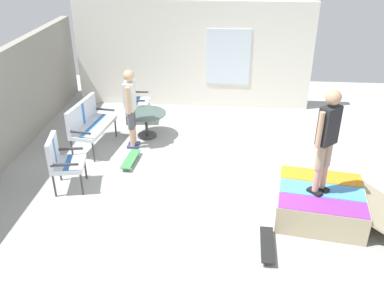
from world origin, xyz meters
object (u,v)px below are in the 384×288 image
(patio_chair_near_house, at_px, (132,97))
(patio_chair_by_wall, at_px, (61,158))
(patio_table, at_px, (146,120))
(skateboard_spare, at_px, (267,245))
(skateboard_by_bench, at_px, (131,159))
(skate_ramp, at_px, (322,203))
(person_watching, at_px, (131,103))
(person_skater, at_px, (327,135))
(patio_bench, at_px, (88,121))

(patio_chair_near_house, xyz_separation_m, patio_chair_by_wall, (-3.06, 0.62, 0.00))
(patio_table, relative_size, skateboard_spare, 1.12)
(patio_table, xyz_separation_m, skateboard_by_bench, (-1.24, 0.10, -0.32))
(skate_ramp, height_order, skateboard_by_bench, skate_ramp)
(patio_chair_by_wall, xyz_separation_m, skateboard_spare, (-1.36, -3.55, -0.53))
(patio_table, bearing_deg, skate_ramp, -128.48)
(patio_chair_by_wall, distance_m, patio_table, 2.50)
(patio_table, height_order, person_watching, person_watching)
(person_watching, distance_m, skateboard_spare, 4.16)
(skate_ramp, height_order, person_watching, person_watching)
(patio_chair_near_house, bearing_deg, patio_table, -149.83)
(skate_ramp, relative_size, person_skater, 1.27)
(skate_ramp, bearing_deg, skateboard_spare, 134.42)
(patio_chair_near_house, relative_size, skateboard_spare, 1.26)
(person_skater, height_order, skateboard_spare, person_skater)
(patio_chair_by_wall, xyz_separation_m, patio_table, (2.24, -1.10, -0.21))
(patio_chair_by_wall, distance_m, skateboard_by_bench, 1.50)
(skate_ramp, relative_size, patio_table, 2.42)
(person_skater, bearing_deg, patio_chair_by_wall, 83.53)
(person_watching, bearing_deg, patio_bench, 96.83)
(skate_ramp, bearing_deg, person_watching, 58.81)
(patio_chair_by_wall, xyz_separation_m, person_watching, (1.72, -0.90, 0.39))
(patio_chair_by_wall, xyz_separation_m, person_skater, (-0.50, -4.38, 0.88))
(patio_table, bearing_deg, person_skater, -129.84)
(skate_ramp, height_order, person_skater, person_skater)
(person_skater, bearing_deg, person_watching, 57.51)
(skate_ramp, relative_size, patio_chair_by_wall, 2.13)
(patio_bench, bearing_deg, person_skater, -115.61)
(patio_chair_near_house, xyz_separation_m, patio_table, (-0.82, -0.48, -0.21))
(skateboard_spare, bearing_deg, patio_chair_by_wall, 69.07)
(skate_ramp, xyz_separation_m, person_skater, (-0.05, 0.10, 1.25))
(skate_ramp, height_order, patio_table, patio_table)
(patio_bench, bearing_deg, person_watching, -83.17)
(patio_chair_near_house, height_order, patio_chair_by_wall, same)
(patio_table, relative_size, person_skater, 0.53)
(skateboard_by_bench, relative_size, skateboard_spare, 1.01)
(patio_table, distance_m, skateboard_spare, 4.36)
(patio_table, bearing_deg, patio_chair_near_house, 30.17)
(person_skater, height_order, skateboard_by_bench, person_skater)
(patio_chair_near_house, bearing_deg, skate_ramp, -132.29)
(person_watching, height_order, skateboard_by_bench, person_watching)
(person_skater, bearing_deg, skate_ramp, -64.58)
(patio_chair_by_wall, relative_size, person_watching, 0.60)
(patio_bench, distance_m, patio_chair_by_wall, 1.61)
(person_skater, bearing_deg, skateboard_by_bench, 66.21)
(patio_bench, relative_size, skateboard_by_bench, 1.62)
(skate_ramp, bearing_deg, person_skater, 115.42)
(patio_bench, relative_size, patio_chair_near_house, 1.29)
(patio_chair_by_wall, bearing_deg, patio_bench, 0.49)
(skateboard_spare, bearing_deg, person_skater, -43.82)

